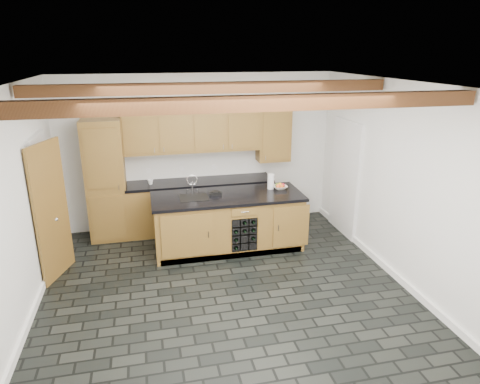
{
  "coord_description": "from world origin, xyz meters",
  "views": [
    {
      "loc": [
        -0.97,
        -5.17,
        3.18
      ],
      "look_at": [
        0.4,
        0.8,
        1.14
      ],
      "focal_mm": 32.0,
      "sensor_mm": 36.0,
      "label": 1
    }
  ],
  "objects_px": {
    "island": "(228,222)",
    "paper_towel": "(271,182)",
    "fruit_bowl": "(280,187)",
    "kitchen_scale": "(216,193)"
  },
  "relations": [
    {
      "from": "island",
      "to": "kitchen_scale",
      "type": "height_order",
      "value": "kitchen_scale"
    },
    {
      "from": "fruit_bowl",
      "to": "paper_towel",
      "type": "xyz_separation_m",
      "value": [
        -0.15,
        0.05,
        0.1
      ]
    },
    {
      "from": "island",
      "to": "paper_towel",
      "type": "bearing_deg",
      "value": 13.19
    },
    {
      "from": "fruit_bowl",
      "to": "paper_towel",
      "type": "distance_m",
      "value": 0.19
    },
    {
      "from": "kitchen_scale",
      "to": "paper_towel",
      "type": "height_order",
      "value": "paper_towel"
    },
    {
      "from": "island",
      "to": "fruit_bowl",
      "type": "bearing_deg",
      "value": 8.31
    },
    {
      "from": "fruit_bowl",
      "to": "paper_towel",
      "type": "height_order",
      "value": "paper_towel"
    },
    {
      "from": "island",
      "to": "paper_towel",
      "type": "relative_size",
      "value": 9.65
    },
    {
      "from": "fruit_bowl",
      "to": "kitchen_scale",
      "type": "bearing_deg",
      "value": -176.27
    },
    {
      "from": "kitchen_scale",
      "to": "paper_towel",
      "type": "bearing_deg",
      "value": 10.73
    }
  ]
}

